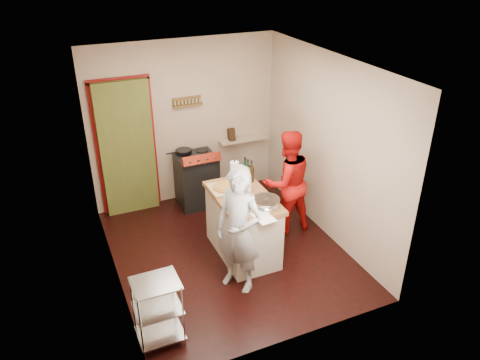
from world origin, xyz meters
name	(u,v)px	position (x,y,z in m)	size (l,w,h in m)	color
floor	(228,251)	(0.00, 0.00, 0.00)	(3.50, 3.50, 0.00)	black
back_wall	(145,138)	(-0.64, 1.78, 1.13)	(3.00, 0.44, 2.60)	tan
left_wall	(106,190)	(-1.50, 0.00, 1.30)	(0.04, 3.50, 2.60)	tan
right_wall	(327,148)	(1.50, 0.00, 1.30)	(0.04, 3.50, 2.60)	tan
ceiling	(225,64)	(0.00, 0.00, 2.61)	(3.00, 3.50, 0.02)	white
stove	(197,179)	(0.05, 1.42, 0.45)	(0.60, 0.63, 1.00)	black
wire_shelving	(158,309)	(-1.28, -1.20, 0.44)	(0.48, 0.40, 0.80)	silver
island	(243,223)	(0.18, -0.10, 0.48)	(0.70, 1.33, 1.21)	beige
person_stripe	(239,230)	(-0.14, -0.71, 0.81)	(0.59, 0.39, 1.63)	#A6A6AB
person_red	(287,182)	(1.00, 0.20, 0.78)	(0.76, 0.59, 1.56)	#B50E0C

